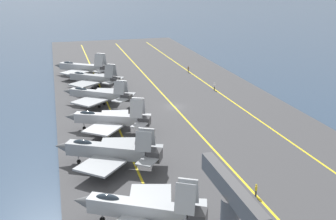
{
  "coord_description": "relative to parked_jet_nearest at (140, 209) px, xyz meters",
  "views": [
    {
      "loc": [
        -80.98,
        23.35,
        27.79
      ],
      "look_at": [
        -8.91,
        3.8,
        2.9
      ],
      "focal_mm": 45.0,
      "sensor_mm": 36.0,
      "label": 1
    }
  ],
  "objects": [
    {
      "name": "ground_plane",
      "position": [
        41.02,
        -15.67,
        -2.7
      ],
      "size": [
        2000.0,
        2000.0,
        0.0
      ],
      "primitive_type": "plane",
      "color": "#2D425B"
    },
    {
      "name": "carrier_deck",
      "position": [
        41.02,
        -15.67,
        -2.5
      ],
      "size": [
        185.72,
        48.36,
        0.4
      ],
      "primitive_type": "cube",
      "color": "#424244",
      "rests_on": "ground"
    },
    {
      "name": "deck_stripe_foul_line",
      "position": [
        41.02,
        -28.97,
        -2.3
      ],
      "size": [
        167.14,
        2.32,
        0.01
      ],
      "primitive_type": "cube",
      "rotation": [
        0.0,
        0.0,
        0.01
      ],
      "color": "yellow",
      "rests_on": "carrier_deck"
    },
    {
      "name": "deck_stripe_centerline",
      "position": [
        41.02,
        -15.67,
        -2.3
      ],
      "size": [
        167.15,
        0.36,
        0.01
      ],
      "primitive_type": "cube",
      "color": "yellow",
      "rests_on": "carrier_deck"
    },
    {
      "name": "deck_stripe_edge_line",
      "position": [
        41.02,
        -2.37,
        -2.3
      ],
      "size": [
        167.15,
        1.14,
        0.01
      ],
      "primitive_type": "cube",
      "rotation": [
        0.0,
        0.0,
        -0.0
      ],
      "color": "yellow",
      "rests_on": "carrier_deck"
    },
    {
      "name": "parked_jet_nearest",
      "position": [
        0.0,
        0.0,
        0.0
      ],
      "size": [
        13.91,
        15.28,
        6.46
      ],
      "color": "#9EA3A8",
      "rests_on": "carrier_deck"
    },
    {
      "name": "parked_jet_second",
      "position": [
        16.32,
        1.35,
        0.16
      ],
      "size": [
        13.56,
        16.15,
        6.23
      ],
      "color": "gray",
      "rests_on": "carrier_deck"
    },
    {
      "name": "parked_jet_third",
      "position": [
        30.55,
        -0.59,
        0.02
      ],
      "size": [
        13.32,
        15.67,
        6.36
      ],
      "color": "#A8AAAF",
      "rests_on": "carrier_deck"
    },
    {
      "name": "parked_jet_fourth",
      "position": [
        45.75,
        -0.33,
        0.23
      ],
      "size": [
        13.6,
        15.29,
        5.98
      ],
      "color": "#93999E",
      "rests_on": "carrier_deck"
    },
    {
      "name": "parked_jet_fifth",
      "position": [
        60.26,
        -0.63,
        0.25
      ],
      "size": [
        13.56,
        14.31,
        6.34
      ],
      "color": "gray",
      "rests_on": "carrier_deck"
    },
    {
      "name": "parked_jet_sixth",
      "position": [
        73.54,
        0.93,
        0.13
      ],
      "size": [
        14.07,
        15.95,
        6.56
      ],
      "color": "#9EA3A8",
      "rests_on": "carrier_deck"
    },
    {
      "name": "crew_yellow_vest",
      "position": [
        2.86,
        -15.52,
        -1.36
      ],
      "size": [
        0.46,
        0.43,
        1.72
      ],
      "color": "#4C473D",
      "rests_on": "carrier_deck"
    },
    {
      "name": "crew_brown_vest",
      "position": [
        70.19,
        -28.11,
        -1.31
      ],
      "size": [
        0.46,
        0.4,
        1.8
      ],
      "color": "#4C473D",
      "rests_on": "carrier_deck"
    },
    {
      "name": "crew_white_vest",
      "position": [
        50.91,
        -28.48,
        -1.32
      ],
      "size": [
        0.33,
        0.42,
        1.79
      ],
      "color": "#383328",
      "rests_on": "carrier_deck"
    }
  ]
}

